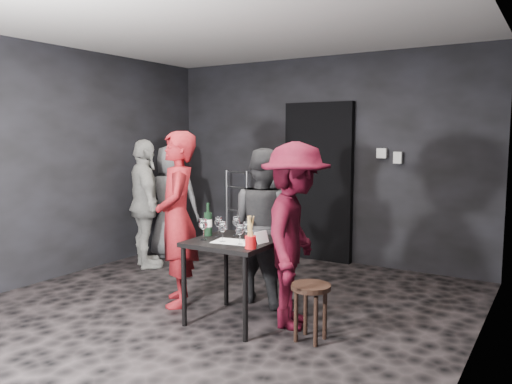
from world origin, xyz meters
The scene contains 26 objects.
floor centered at (0.00, 0.00, 0.00)m, with size 4.50×5.00×0.02m, color black.
ceiling centered at (0.00, 0.00, 2.70)m, with size 4.50×5.00×0.02m, color silver.
wall_back centered at (0.00, 2.50, 1.35)m, with size 4.50×0.04×2.70m, color black.
wall_left centered at (-2.25, 0.00, 1.35)m, with size 0.04×5.00×2.70m, color black.
wall_right centered at (2.25, 0.00, 1.35)m, with size 0.04×5.00×2.70m, color black.
doorway centered at (0.00, 2.44, 1.05)m, with size 0.95×0.10×2.10m, color black.
wallbox_upper centered at (0.85, 2.45, 1.45)m, with size 0.12×0.06×0.12m, color #B7B7B2.
wallbox_lower centered at (1.05, 2.45, 1.40)m, with size 0.10×0.06×0.14m, color #B7B7B2.
hand_truck centered at (-1.21, 2.25, 0.21)m, with size 0.39×0.33×1.17m.
tasting_table centered at (0.33, -0.03, 0.65)m, with size 0.72×0.72×0.75m.
stool centered at (1.09, -0.06, 0.37)m, with size 0.32×0.32×0.47m.
server_red centered at (-0.42, 0.07, 0.98)m, with size 0.71×0.47×1.95m, color maroon.
woman_black centered at (0.26, 0.60, 0.80)m, with size 0.77×0.42×1.59m, color #28282A.
man_maroon centered at (0.82, 0.17, 0.87)m, with size 1.13×0.52×1.74m, color #400614.
bystander_cream centered at (-1.69, 0.93, 0.88)m, with size 1.03×0.49×1.75m, color beige.
bystander_grey centered at (-1.77, 1.51, 0.79)m, with size 0.77×0.42×1.58m, color slate.
tasting_mat centered at (0.37, -0.12, 0.75)m, with size 0.33×0.22×0.00m, color white.
wine_glass_a centered at (0.10, -0.18, 0.86)m, with size 0.08×0.08×0.21m, color white, non-canonical shape.
wine_glass_b centered at (0.11, 0.03, 0.85)m, with size 0.07×0.07×0.19m, color white, non-canonical shape.
wine_glass_c centered at (0.23, 0.13, 0.85)m, with size 0.07×0.07×0.20m, color white, non-canonical shape.
wine_glass_d centered at (0.30, -0.17, 0.85)m, with size 0.08×0.08×0.20m, color white, non-canonical shape.
wine_glass_e centered at (0.48, -0.18, 0.84)m, with size 0.07×0.07×0.19m, color white, non-canonical shape.
wine_glass_f centered at (0.45, -0.04, 0.84)m, with size 0.07×0.07×0.19m, color white, non-canonical shape.
wine_bottle centered at (0.02, -0.01, 0.87)m, with size 0.07×0.07×0.31m.
breadstick_cup centered at (0.64, -0.25, 0.88)m, with size 0.09×0.09×0.29m.
reserved_card centered at (0.58, -0.03, 0.80)m, with size 0.08×0.14×0.10m, color white, non-canonical shape.
Camera 1 is at (2.78, -3.63, 1.67)m, focal length 35.00 mm.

